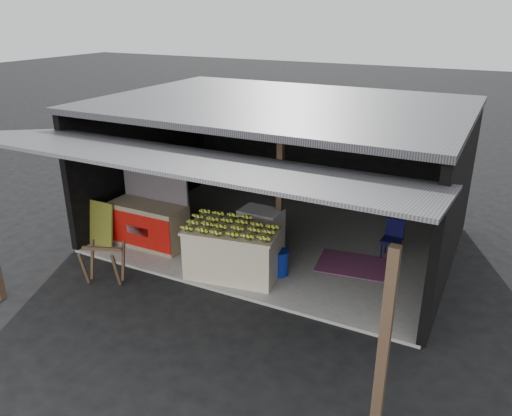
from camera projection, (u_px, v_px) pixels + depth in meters
The scene contains 13 objects.
ground at pixel (219, 293), 8.92m from camera, with size 80.00×80.00×0.00m, color black.
concrete_slab at pixel (278, 238), 10.97m from camera, with size 7.00×5.00×0.06m, color gray.
shophouse at pixel (286, 143), 10.47m from camera, with size 7.40×7.29×3.02m.
banana_table at pixel (234, 251), 9.27m from camera, with size 1.86×1.32×0.95m.
banana_pile at pixel (233, 223), 9.06m from camera, with size 1.59×0.95×0.19m, color yellow, non-canonical shape.
white_crate at pixel (261, 231), 10.15m from camera, with size 0.85×0.60×0.92m.
neighbor_stall at pixel (149, 222), 10.46m from camera, with size 1.63×0.74×1.68m.
green_signboard at pixel (100, 224), 10.42m from camera, with size 0.64×0.04×0.96m, color black.
sawhorse at pixel (104, 260), 9.09m from camera, with size 0.83×0.83×0.72m.
water_barrel at pixel (280, 263), 9.34m from camera, with size 0.31×0.31×0.46m, color navy.
plastic_chair at pixel (393, 235), 9.96m from camera, with size 0.39×0.39×0.78m.
magenta_rug at pixel (357, 265), 9.75m from camera, with size 1.50×1.00×0.01m, color #701856.
picture_frames at pixel (314, 131), 12.32m from camera, with size 1.62×0.04×0.46m.
Camera 1 is at (4.11, -6.56, 4.72)m, focal length 35.00 mm.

